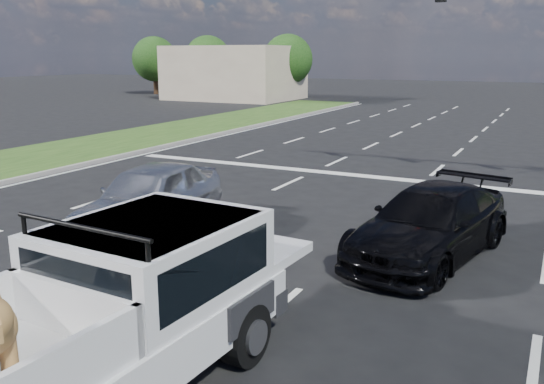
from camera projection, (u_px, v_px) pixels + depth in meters
The scene contains 11 objects.
ground at pixel (174, 292), 9.15m from camera, with size 160.00×160.00×0.00m, color black.
road_markings at pixel (326, 201), 14.84m from camera, with size 17.75×60.00×0.01m.
grass_median_left at pixel (2, 165), 19.40m from camera, with size 5.00×60.00×0.10m, color #224615.
curb_left at pixel (55, 171), 18.32m from camera, with size 0.15×60.00×0.14m, color gray.
building_left at pixel (235, 73), 48.67m from camera, with size 10.00×8.00×4.40m, color #C6B497.
tree_far_a at pixel (155, 59), 54.54m from camera, with size 4.20×4.20×5.40m.
tree_far_b at pixel (208, 59), 51.91m from camera, with size 4.20×4.20×5.40m.
tree_far_c at pixel (288, 60), 48.39m from camera, with size 4.20×4.20×5.40m.
pickup_truck at pixel (85, 327), 5.87m from camera, with size 2.31×5.56×2.04m.
silver_sedan at pixel (150, 197), 12.18m from camera, with size 1.72×4.27×1.45m, color silver.
black_coupe at pixel (430, 223), 10.60m from camera, with size 1.81×4.45×1.29m, color black.
Camera 1 is at (5.25, -6.90, 3.67)m, focal length 38.00 mm.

